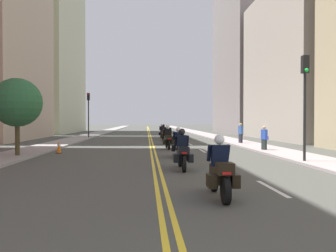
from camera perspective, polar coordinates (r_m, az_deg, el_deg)
name	(u,v)px	position (r m, az deg, el deg)	size (l,w,h in m)	color
ground_plane	(149,134)	(49.42, -3.22, -1.34)	(264.00, 264.00, 0.00)	#464741
sidewalk_left	(97,134)	(49.94, -12.01, -1.27)	(2.53, 144.00, 0.12)	gray
sidewalk_right	(200,133)	(50.06, 5.55, -1.25)	(2.53, 144.00, 0.12)	#9B9091
centreline_yellow_inner	(148,134)	(49.42, -3.36, -1.34)	(0.12, 132.00, 0.01)	yellow
centreline_yellow_outer	(150,134)	(49.42, -3.08, -1.34)	(0.12, 132.00, 0.01)	yellow
lane_dashes_white	(186,142)	(30.65, 3.05, -2.72)	(0.14, 56.40, 0.01)	silver
building_right_1	(304,64)	(38.11, 22.18, 9.75)	(8.08, 16.33, 15.68)	#A79D91
building_left_2	(55,36)	(58.62, -18.66, 14.35)	(6.21, 19.37, 31.22)	beige
building_right_2	(244,52)	(56.12, 12.85, 12.13)	(6.56, 18.13, 25.77)	gray
motorcycle_0	(220,173)	(8.59, 8.86, -7.84)	(0.76, 2.11, 1.60)	black
motorcycle_1	(182,153)	(13.34, 2.44, -4.60)	(0.76, 2.18, 1.64)	black
motorcycle_2	(178,145)	(17.87, 1.79, -3.25)	(0.78, 2.12, 1.61)	black
motorcycle_3	(168,139)	(22.92, -0.03, -2.28)	(0.78, 2.27, 1.63)	black
motorcycle_4	(168,136)	(27.80, 0.02, -1.74)	(0.78, 2.11, 1.64)	black
motorcycle_5	(164,134)	(32.75, -0.73, -1.38)	(0.78, 2.14, 1.59)	black
motorcycle_6	(162,132)	(36.94, -1.01, -1.09)	(0.77, 2.12, 1.60)	black
traffic_cone_0	(59,147)	(21.09, -18.06, -3.39)	(0.34, 0.34, 0.77)	black
traffic_light_near	(305,90)	(16.48, 22.27, 5.75)	(0.28, 0.38, 4.90)	black
traffic_light_far	(88,107)	(37.84, -13.38, 3.15)	(0.28, 0.38, 4.99)	black
pedestrian_0	(264,138)	(21.90, 16.06, -2.03)	(0.38, 0.50, 1.63)	#242D2C
pedestrian_1	(241,133)	(28.20, 12.25, -1.23)	(0.35, 0.42, 1.75)	#282630
street_tree_0	(17,103)	(19.47, -24.28, 3.64)	(2.58, 2.58, 4.20)	#473C23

